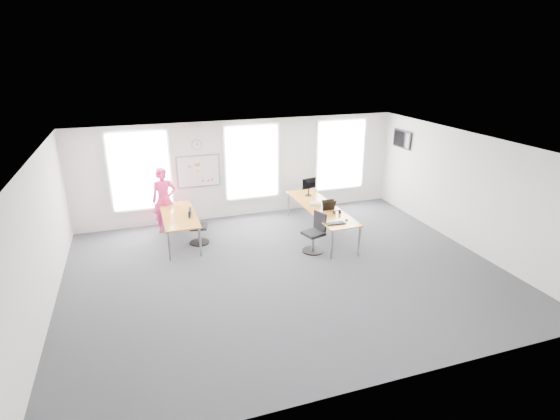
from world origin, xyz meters
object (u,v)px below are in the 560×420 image
object	(u,v)px
chair_right	(315,235)
keyboard	(335,223)
desk_right	(321,208)
person	(164,200)
headphones	(337,212)
monitor	(309,185)
chair_left	(197,228)
desk_left	(179,217)

from	to	relation	value
chair_right	keyboard	world-z (taller)	chair_right
desk_right	person	world-z (taller)	person
keyboard	headphones	distance (m)	0.72
keyboard	monitor	bearing A→B (deg)	88.88
chair_left	keyboard	size ratio (longest dim) A/B	1.99
chair_right	chair_left	xyz separation A→B (m)	(-2.84, 1.47, -0.03)
desk_right	desk_left	bearing A→B (deg)	170.41
person	headphones	bearing A→B (deg)	-28.37
desk_right	monitor	bearing A→B (deg)	86.81
chair_right	headphones	bearing A→B (deg)	97.63
monitor	chair_left	bearing A→B (deg)	176.30
monitor	chair_right	bearing A→B (deg)	-120.77
desk_left	headphones	size ratio (longest dim) A/B	11.12
desk_left	headphones	bearing A→B (deg)	-18.16
desk_right	headphones	xyz separation A→B (m)	(0.18, -0.67, 0.11)
desk_right	person	bearing A→B (deg)	159.02
monitor	headphones	bearing A→B (deg)	-99.17
chair_right	chair_left	distance (m)	3.19
chair_right	headphones	xyz separation A→B (m)	(0.77, 0.36, 0.40)
desk_left	chair_right	world-z (taller)	chair_right
desk_left	chair_right	xyz separation A→B (m)	(3.25, -1.68, -0.28)
keyboard	headphones	bearing A→B (deg)	65.91
chair_left	headphones	xyz separation A→B (m)	(3.61, -1.11, 0.43)
headphones	monitor	world-z (taller)	monitor
desk_left	chair_left	world-z (taller)	chair_left
person	chair_left	bearing A→B (deg)	-58.83
person	monitor	size ratio (longest dim) A/B	3.44
desk_right	desk_left	xyz separation A→B (m)	(-3.84, 0.65, -0.01)
person	headphones	distance (m)	4.87
person	headphones	world-z (taller)	person
desk_right	chair_left	distance (m)	3.47
person	headphones	size ratio (longest dim) A/B	9.46
headphones	monitor	xyz separation A→B (m)	(-0.12, 1.70, 0.28)
chair_right	desk_left	bearing A→B (deg)	-134.42
chair_right	headphones	size ratio (longest dim) A/B	5.27
chair_left	person	distance (m)	1.44
desk_right	chair_right	size ratio (longest dim) A/B	3.16
desk_left	keyboard	distance (m)	4.17
person	desk_right	bearing A→B (deg)	-21.75
desk_left	keyboard	bearing A→B (deg)	-27.92
desk_right	headphones	bearing A→B (deg)	-75.09
desk_right	chair_right	bearing A→B (deg)	-120.00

